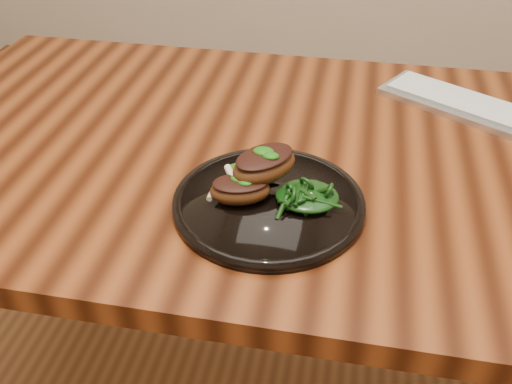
% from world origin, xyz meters
% --- Properties ---
extents(desk, '(1.60, 0.80, 0.75)m').
position_xyz_m(desk, '(0.00, 0.00, 0.67)').
color(desk, black).
rests_on(desk, ground).
extents(plate, '(0.29, 0.29, 0.02)m').
position_xyz_m(plate, '(-0.08, -0.17, 0.76)').
color(plate, black).
rests_on(plate, desk).
extents(lamb_chop_front, '(0.10, 0.08, 0.04)m').
position_xyz_m(lamb_chop_front, '(-0.13, -0.18, 0.79)').
color(lamb_chop_front, '#47230D').
rests_on(lamb_chop_front, plate).
extents(lamb_chop_back, '(0.12, 0.13, 0.05)m').
position_xyz_m(lamb_chop_back, '(-0.10, -0.14, 0.81)').
color(lamb_chop_back, '#47230D').
rests_on(lamb_chop_back, plate).
extents(herb_smear, '(0.09, 0.06, 0.01)m').
position_xyz_m(herb_smear, '(-0.12, -0.11, 0.77)').
color(herb_smear, '#0C4607').
rests_on(herb_smear, plate).
extents(greens_heap, '(0.09, 0.09, 0.04)m').
position_xyz_m(greens_heap, '(-0.03, -0.17, 0.78)').
color(greens_heap, black).
rests_on(greens_heap, plate).
extents(keyboard, '(0.39, 0.30, 0.02)m').
position_xyz_m(keyboard, '(0.26, 0.19, 0.76)').
color(keyboard, silver).
rests_on(keyboard, desk).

